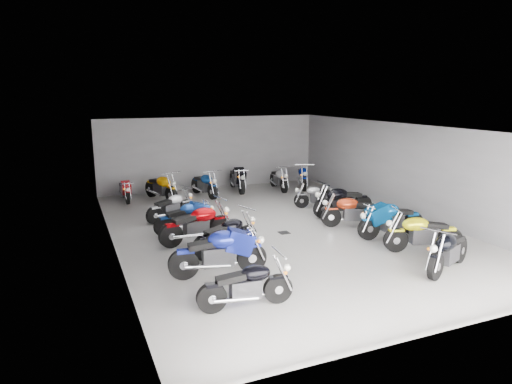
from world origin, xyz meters
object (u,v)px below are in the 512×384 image
Objects in this scene: motorcycle_right_e at (342,201)px; motorcycle_back_a at (125,190)px; motorcycle_back_b at (161,187)px; motorcycle_back_f at (303,177)px; motorcycle_left_f at (171,207)px; motorcycle_right_a at (448,251)px; motorcycle_back_c at (204,184)px; motorcycle_back_e at (279,179)px; motorcycle_right_b at (422,233)px; motorcycle_right_f at (318,196)px; motorcycle_left_d at (197,224)px; drain_grate at (284,233)px; motorcycle_back_d at (237,179)px; motorcycle_left_c at (227,235)px; motorcycle_left_b at (219,252)px; motorcycle_left_e at (186,218)px; motorcycle_right_c at (391,220)px; motorcycle_left_a at (247,285)px; motorcycle_right_d at (353,211)px.

motorcycle_back_a is (-6.73, 5.32, -0.10)m from motorcycle_right_e.
motorcycle_back_b is 1.04× the size of motorcycle_back_f.
motorcycle_left_f is 0.98× the size of motorcycle_back_a.
motorcycle_right_a reaches higher than motorcycle_back_c.
motorcycle_back_f reaches higher than motorcycle_back_e.
motorcycle_right_b is 1.16× the size of motorcycle_right_f.
motorcycle_left_f is at bearing 102.31° from motorcycle_right_f.
motorcycle_back_b is at bearing 169.14° from motorcycle_left_d.
motorcycle_back_d is at bearing 82.59° from drain_grate.
motorcycle_back_f is at bearing 159.80° from motorcycle_back_b.
motorcycle_left_c reaches higher than motorcycle_left_f.
motorcycle_back_e is at bearing 174.29° from motorcycle_back_a.
motorcycle_left_d is at bearing 69.33° from motorcycle_back_b.
motorcycle_back_b is (0.26, 8.27, -0.03)m from motorcycle_left_b.
motorcycle_right_f is at bearing 93.30° from motorcycle_back_f.
motorcycle_left_c reaches higher than motorcycle_left_e.
motorcycle_left_b is 5.70m from motorcycle_right_c.
motorcycle_back_b is at bearing 15.11° from motorcycle_back_d.
motorcycle_right_b is 1.34m from motorcycle_right_c.
motorcycle_right_c is at bearing 18.01° from motorcycle_right_b.
motorcycle_right_b is 9.48m from motorcycle_back_d.
motorcycle_right_c is 7.46m from motorcycle_back_e.
motorcycle_right_c is (5.53, -2.77, 0.05)m from motorcycle_left_e.
motorcycle_back_a is at bearing 19.20° from motorcycle_back_f.
motorcycle_left_c is (-2.24, -1.05, 0.50)m from drain_grate.
motorcycle_back_c is at bearing 40.91° from motorcycle_right_b.
motorcycle_left_d is at bearing 53.74° from motorcycle_back_e.
motorcycle_right_f reaches higher than motorcycle_back_a.
motorcycle_left_e is 6.31m from motorcycle_back_d.
motorcycle_back_c is at bearing 61.30° from motorcycle_right_f.
motorcycle_left_c is 3.93m from motorcycle_left_f.
motorcycle_right_e is at bearing 115.03° from motorcycle_back_c.
motorcycle_left_f is at bearing 50.50° from motorcycle_back_d.
motorcycle_left_a is at bearing 117.58° from motorcycle_right_c.
motorcycle_right_d is at bearing 119.34° from motorcycle_left_b.
motorcycle_right_a reaches higher than motorcycle_left_c.
motorcycle_back_f is (6.68, 10.01, 0.04)m from motorcycle_left_a.
motorcycle_left_a is 4.35m from motorcycle_left_d.
motorcycle_right_c is 1.06× the size of motorcycle_back_c.
motorcycle_back_f is (1.05, 8.74, 0.00)m from motorcycle_right_b.
motorcycle_right_f is 4.87m from motorcycle_back_c.
motorcycle_right_f is (-0.15, 1.43, -0.10)m from motorcycle_right_e.
drain_grate is at bearing 150.00° from motorcycle_left_a.
motorcycle_left_c is at bearing 101.46° from motorcycle_back_a.
motorcycle_left_e is at bearing 97.86° from motorcycle_right_d.
motorcycle_right_d is 2.66m from motorcycle_right_f.
drain_grate is at bearing 61.74° from motorcycle_right_b.
motorcycle_back_c is (2.06, 3.04, 0.05)m from motorcycle_left_f.
motorcycle_left_e is at bearing 157.26° from drain_grate.
motorcycle_right_b is (0.43, 1.36, -0.00)m from motorcycle_right_a.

